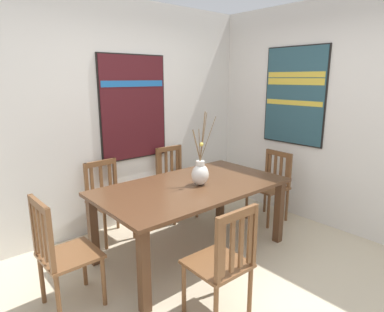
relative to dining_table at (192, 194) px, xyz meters
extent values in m
cube|color=beige|center=(-0.10, -0.68, -0.67)|extent=(6.40, 6.40, 0.03)
cube|color=silver|center=(-0.10, 1.18, 0.70)|extent=(6.40, 0.12, 2.70)
cube|color=silver|center=(1.76, -0.68, 0.70)|extent=(0.12, 6.40, 2.70)
cube|color=#51331E|center=(0.00, 0.00, 0.08)|extent=(1.93, 1.07, 0.03)
cube|color=#51331E|center=(-0.88, -0.45, -0.30)|extent=(0.08, 0.08, 0.71)
cube|color=#51331E|center=(0.88, -0.45, -0.30)|extent=(0.08, 0.08, 0.71)
cube|color=#51331E|center=(-0.88, 0.45, -0.30)|extent=(0.08, 0.08, 0.71)
cube|color=#51331E|center=(0.88, 0.45, -0.30)|extent=(0.08, 0.08, 0.71)
ellipsoid|color=silver|center=(0.06, -0.05, 0.20)|extent=(0.19, 0.16, 0.21)
cylinder|color=silver|center=(0.06, -0.05, 0.32)|extent=(0.09, 0.09, 0.05)
cylinder|color=brown|center=(0.10, -0.05, 0.59)|extent=(0.08, 0.02, 0.49)
cylinder|color=brown|center=(0.04, -0.02, 0.50)|extent=(0.05, 0.08, 0.32)
cylinder|color=brown|center=(0.08, -0.08, 0.59)|extent=(0.04, 0.06, 0.49)
cylinder|color=brown|center=(0.02, -0.09, 0.51)|extent=(0.09, 0.08, 0.34)
cylinder|color=brown|center=(0.04, -0.01, 0.50)|extent=(0.04, 0.08, 0.31)
cylinder|color=brown|center=(0.15, -0.07, 0.56)|extent=(0.18, 0.04, 0.44)
sphere|color=#E5CC4C|center=(0.04, -0.09, 0.52)|extent=(0.04, 0.04, 0.04)
cube|color=brown|center=(-0.50, 0.83, -0.22)|extent=(0.44, 0.44, 0.03)
cylinder|color=brown|center=(-0.31, 0.66, -0.44)|extent=(0.04, 0.04, 0.43)
cylinder|color=brown|center=(-0.67, 0.64, -0.44)|extent=(0.04, 0.04, 0.43)
cylinder|color=brown|center=(-0.32, 1.02, -0.44)|extent=(0.04, 0.04, 0.43)
cylinder|color=brown|center=(-0.68, 1.00, -0.44)|extent=(0.04, 0.04, 0.43)
cube|color=brown|center=(-0.33, 1.03, 0.02)|extent=(0.04, 0.04, 0.44)
cube|color=brown|center=(-0.68, 1.01, 0.02)|extent=(0.04, 0.04, 0.44)
cube|color=brown|center=(-0.50, 1.02, 0.20)|extent=(0.38, 0.05, 0.06)
cube|color=brown|center=(-0.39, 1.03, 0.00)|extent=(0.04, 0.02, 0.35)
cube|color=brown|center=(-0.50, 1.02, 0.00)|extent=(0.04, 0.02, 0.35)
cube|color=brown|center=(-0.62, 1.02, 0.00)|extent=(0.04, 0.02, 0.35)
cube|color=brown|center=(1.27, -0.01, -0.22)|extent=(0.44, 0.44, 0.03)
cylinder|color=brown|center=(1.07, -0.18, -0.44)|extent=(0.04, 0.04, 0.43)
cylinder|color=brown|center=(1.10, 0.18, -0.44)|extent=(0.04, 0.04, 0.43)
cylinder|color=brown|center=(1.43, -0.20, -0.44)|extent=(0.04, 0.04, 0.43)
cylinder|color=brown|center=(1.46, 0.16, -0.44)|extent=(0.04, 0.04, 0.43)
cube|color=brown|center=(1.44, -0.20, 0.02)|extent=(0.04, 0.04, 0.44)
cube|color=brown|center=(1.47, 0.16, 0.02)|extent=(0.04, 0.04, 0.44)
cube|color=brown|center=(1.45, -0.02, 0.20)|extent=(0.05, 0.38, 0.06)
cube|color=brown|center=(1.45, -0.16, 0.00)|extent=(0.02, 0.04, 0.35)
cube|color=brown|center=(1.45, -0.07, 0.00)|extent=(0.02, 0.04, 0.35)
cube|color=brown|center=(1.46, 0.02, 0.00)|extent=(0.02, 0.04, 0.35)
cube|color=brown|center=(1.46, 0.11, 0.00)|extent=(0.02, 0.04, 0.35)
cube|color=brown|center=(-1.27, 0.00, -0.22)|extent=(0.43, 0.43, 0.03)
cylinder|color=brown|center=(-1.10, 0.19, -0.44)|extent=(0.04, 0.04, 0.43)
cylinder|color=brown|center=(-1.09, -0.17, -0.44)|extent=(0.04, 0.04, 0.43)
cylinder|color=brown|center=(-1.46, 0.18, -0.44)|extent=(0.04, 0.04, 0.43)
cylinder|color=brown|center=(-1.45, -0.18, -0.44)|extent=(0.04, 0.04, 0.43)
cube|color=brown|center=(-1.47, 0.18, 0.04)|extent=(0.04, 0.04, 0.49)
cube|color=brown|center=(-1.46, -0.18, 0.04)|extent=(0.04, 0.04, 0.49)
cube|color=brown|center=(-1.46, 0.00, 0.26)|extent=(0.04, 0.38, 0.06)
cube|color=brown|center=(-1.47, 0.14, 0.03)|extent=(0.02, 0.04, 0.40)
cube|color=brown|center=(-1.46, 0.04, 0.03)|extent=(0.02, 0.04, 0.40)
cube|color=brown|center=(-1.46, -0.05, 0.03)|extent=(0.02, 0.04, 0.40)
cube|color=brown|center=(-1.46, -0.14, 0.03)|extent=(0.02, 0.04, 0.40)
cube|color=brown|center=(-0.48, -0.84, -0.22)|extent=(0.43, 0.43, 0.03)
cylinder|color=brown|center=(-0.65, -0.66, -0.44)|extent=(0.04, 0.04, 0.43)
cylinder|color=brown|center=(-0.29, -0.67, -0.44)|extent=(0.04, 0.04, 0.43)
cylinder|color=brown|center=(-0.66, -1.02, -0.44)|extent=(0.04, 0.04, 0.43)
cylinder|color=brown|center=(-0.30, -1.03, -0.44)|extent=(0.04, 0.04, 0.43)
cube|color=brown|center=(-0.66, -1.03, 0.04)|extent=(0.04, 0.04, 0.48)
cube|color=brown|center=(-0.30, -1.04, 0.04)|extent=(0.04, 0.04, 0.48)
cube|color=brown|center=(-0.48, -1.03, 0.25)|extent=(0.38, 0.04, 0.06)
cube|color=brown|center=(-0.62, -1.03, 0.02)|extent=(0.04, 0.02, 0.39)
cube|color=brown|center=(-0.53, -1.03, 0.02)|extent=(0.04, 0.02, 0.39)
cube|color=brown|center=(-0.43, -1.03, 0.02)|extent=(0.04, 0.02, 0.39)
cube|color=brown|center=(-0.34, -1.03, 0.02)|extent=(0.04, 0.02, 0.39)
cube|color=brown|center=(0.45, 0.82, -0.22)|extent=(0.44, 0.44, 0.03)
cylinder|color=brown|center=(0.63, 0.63, -0.44)|extent=(0.04, 0.04, 0.43)
cylinder|color=brown|center=(0.27, 0.65, -0.44)|extent=(0.04, 0.04, 0.43)
cylinder|color=brown|center=(0.64, 0.99, -0.44)|extent=(0.04, 0.04, 0.43)
cylinder|color=brown|center=(0.28, 1.01, -0.44)|extent=(0.04, 0.04, 0.43)
cube|color=brown|center=(0.64, 1.00, 0.03)|extent=(0.04, 0.04, 0.47)
cube|color=brown|center=(0.28, 1.02, 0.03)|extent=(0.04, 0.04, 0.47)
cube|color=brown|center=(0.46, 1.01, 0.24)|extent=(0.38, 0.05, 0.06)
cube|color=brown|center=(0.60, 1.00, 0.02)|extent=(0.04, 0.02, 0.38)
cube|color=brown|center=(0.51, 1.01, 0.02)|extent=(0.04, 0.02, 0.38)
cube|color=brown|center=(0.42, 1.01, 0.02)|extent=(0.04, 0.02, 0.38)
cube|color=brown|center=(0.32, 1.01, 0.02)|extent=(0.04, 0.02, 0.38)
cube|color=black|center=(0.02, 1.12, 0.80)|extent=(0.90, 0.04, 1.26)
cube|color=#471419|center=(0.02, 1.10, 0.80)|extent=(0.87, 0.01, 1.23)
cube|color=#1E60A8|center=(0.02, 1.09, 1.08)|extent=(0.84, 0.00, 0.07)
cube|color=black|center=(1.70, -0.04, 0.92)|extent=(0.04, 0.86, 1.23)
cube|color=#284C56|center=(1.67, -0.04, 0.92)|extent=(0.01, 0.83, 1.20)
cube|color=gold|center=(1.67, -0.04, 0.84)|extent=(0.00, 0.80, 0.06)
cube|color=gold|center=(1.67, -0.04, 1.19)|extent=(0.00, 0.80, 0.07)
cube|color=gold|center=(1.67, -0.04, 1.11)|extent=(0.00, 0.80, 0.08)
camera|label=1|loc=(-2.07, -2.40, 1.15)|focal=30.74mm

